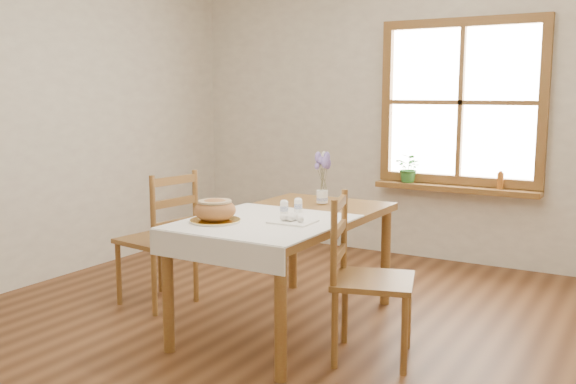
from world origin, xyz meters
name	(u,v)px	position (x,y,z in m)	size (l,w,h in m)	color
ground	(264,340)	(0.00, 0.00, 0.00)	(5.00, 5.00, 0.00)	brown
room_walls	(262,63)	(0.00, 0.00, 1.71)	(4.60, 5.10, 2.65)	silver
window	(461,102)	(0.50, 2.47, 1.45)	(1.46, 0.08, 1.46)	brown
window_sill	(455,189)	(0.50, 2.40, 0.69)	(1.46, 0.20, 0.05)	brown
dining_table	(288,228)	(0.00, 0.30, 0.66)	(0.90, 1.60, 0.75)	brown
table_linen	(263,222)	(0.00, 0.00, 0.76)	(0.91, 0.99, 0.01)	white
chair_left	(156,238)	(-1.06, 0.21, 0.49)	(0.46, 0.48, 0.99)	brown
chair_right	(374,278)	(0.70, 0.09, 0.48)	(0.45, 0.47, 0.96)	brown
bread_plate	(215,221)	(-0.24, -0.17, 0.77)	(0.30, 0.30, 0.02)	white
bread_loaf	(215,208)	(-0.24, -0.17, 0.85)	(0.25, 0.25, 0.14)	#B16B3F
egg_napkin	(293,222)	(0.18, 0.06, 0.77)	(0.25, 0.22, 0.01)	white
eggs	(293,217)	(0.18, 0.06, 0.79)	(0.20, 0.18, 0.04)	white
salt_shaker	(284,207)	(0.01, 0.24, 0.81)	(0.05, 0.05, 0.10)	white
pepper_shaker	(298,205)	(0.05, 0.35, 0.81)	(0.05, 0.05, 0.10)	white
flower_vase	(322,198)	(0.00, 0.78, 0.79)	(0.08, 0.08, 0.09)	white
lavender_bouquet	(322,173)	(0.00, 0.78, 0.97)	(0.14, 0.14, 0.27)	#715CA4
potted_plant	(409,171)	(0.07, 2.40, 0.82)	(0.24, 0.27, 0.21)	#337830
amber_bottle	(500,180)	(0.88, 2.40, 0.79)	(0.06, 0.06, 0.16)	#9F591D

